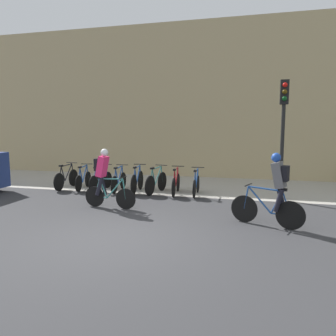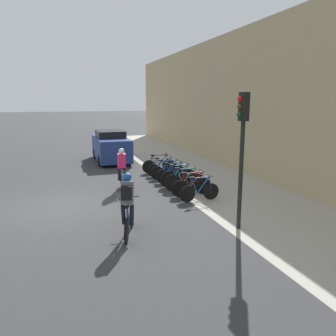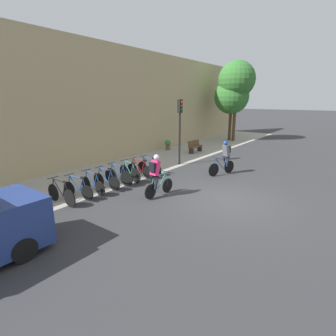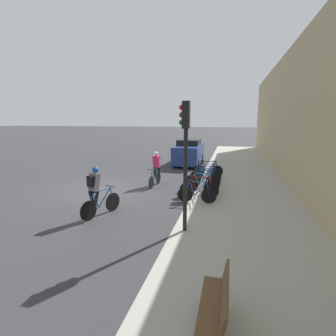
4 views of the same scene
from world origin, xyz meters
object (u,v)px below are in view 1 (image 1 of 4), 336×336
object	(u,v)px
cyclist_pink	(104,176)
traffic_light_pole	(283,118)
parked_bike_5	(156,182)
parked_bike_7	(196,184)
parked_bike_4	(137,181)
parked_bike_1	(83,179)
cyclist_grey	(275,188)
parked_bike_3	(119,181)
parked_bike_6	(176,183)
parked_bike_2	(101,180)
parked_bike_0	(66,178)

from	to	relation	value
cyclist_pink	traffic_light_pole	distance (m)	5.89
parked_bike_5	parked_bike_7	bearing A→B (deg)	-0.04
parked_bike_4	parked_bike_7	xyz separation A→B (m)	(2.17, -0.00, -0.03)
parked_bike_1	cyclist_grey	bearing A→B (deg)	-24.94
parked_bike_1	traffic_light_pole	xyz separation A→B (m)	(7.11, -0.02, 2.27)
cyclist_pink	parked_bike_4	bearing A→B (deg)	85.97
parked_bike_1	parked_bike_7	world-z (taller)	parked_bike_7
parked_bike_1	parked_bike_3	bearing A→B (deg)	0.03
cyclist_grey	parked_bike_5	xyz separation A→B (m)	(-3.84, 3.13, -0.53)
parked_bike_5	parked_bike_6	size ratio (longest dim) A/B	0.98
cyclist_pink	parked_bike_2	size ratio (longest dim) A/B	1.05
parked_bike_2	parked_bike_5	xyz separation A→B (m)	(2.17, 0.00, 0.02)
parked_bike_0	traffic_light_pole	world-z (taller)	traffic_light_pole
parked_bike_5	parked_bike_7	world-z (taller)	parked_bike_5
cyclist_pink	parked_bike_0	size ratio (longest dim) A/B	1.01
traffic_light_pole	parked_bike_4	bearing A→B (deg)	179.79
cyclist_pink	parked_bike_4	world-z (taller)	cyclist_pink
parked_bike_0	cyclist_pink	bearing A→B (deg)	-41.22
parked_bike_0	parked_bike_4	distance (m)	2.89
parked_bike_4	parked_bike_3	bearing A→B (deg)	-179.91
cyclist_grey	parked_bike_4	size ratio (longest dim) A/B	1.06
parked_bike_4	parked_bike_7	world-z (taller)	parked_bike_4
parked_bike_6	traffic_light_pole	xyz separation A→B (m)	(3.50, -0.02, 2.25)
cyclist_pink	cyclist_grey	world-z (taller)	cyclist_grey
traffic_light_pole	cyclist_pink	bearing A→B (deg)	-155.14
parked_bike_5	parked_bike_6	xyz separation A→B (m)	(0.73, -0.00, -0.01)
cyclist_grey	parked_bike_6	size ratio (longest dim) A/B	1.06
parked_bike_0	parked_bike_6	xyz separation A→B (m)	(4.34, -0.00, -0.01)
parked_bike_6	parked_bike_7	xyz separation A→B (m)	(0.72, 0.00, -0.01)
parked_bike_1	traffic_light_pole	bearing A→B (deg)	-0.13
parked_bike_3	parked_bike_7	world-z (taller)	parked_bike_3
parked_bike_1	parked_bike_2	bearing A→B (deg)	-0.01
parked_bike_1	parked_bike_7	size ratio (longest dim) A/B	1.02
parked_bike_0	parked_bike_3	size ratio (longest dim) A/B	1.08
cyclist_pink	parked_bike_2	xyz separation A→B (m)	(-1.28, 2.39, -0.56)
parked_bike_0	parked_bike_7	world-z (taller)	parked_bike_0
parked_bike_2	parked_bike_6	world-z (taller)	parked_bike_6
cyclist_pink	parked_bike_1	size ratio (longest dim) A/B	1.09
parked_bike_0	parked_bike_4	xyz separation A→B (m)	(2.89, 0.00, 0.01)
cyclist_pink	parked_bike_2	bearing A→B (deg)	118.18
cyclist_pink	traffic_light_pole	world-z (taller)	traffic_light_pole
parked_bike_6	parked_bike_3	bearing A→B (deg)	179.99
cyclist_grey	parked_bike_3	size ratio (longest dim) A/B	1.11
parked_bike_1	parked_bike_4	size ratio (longest dim) A/B	0.96
cyclist_grey	traffic_light_pole	size ratio (longest dim) A/B	0.46
parked_bike_0	parked_bike_7	distance (m)	5.06
parked_bike_4	traffic_light_pole	world-z (taller)	traffic_light_pole
cyclist_grey	traffic_light_pole	world-z (taller)	traffic_light_pole
parked_bike_0	traffic_light_pole	xyz separation A→B (m)	(7.84, -0.02, 2.25)
parked_bike_0	parked_bike_5	xyz separation A→B (m)	(3.61, 0.00, 0.01)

